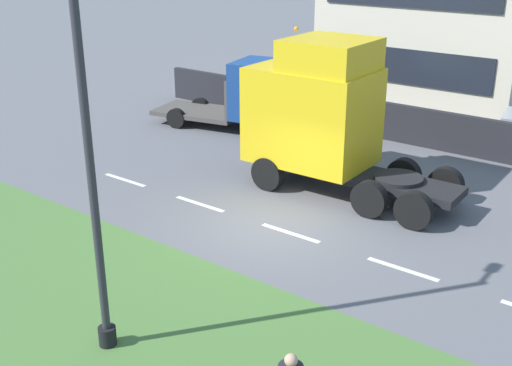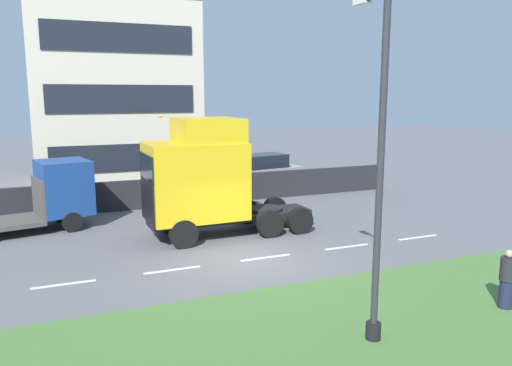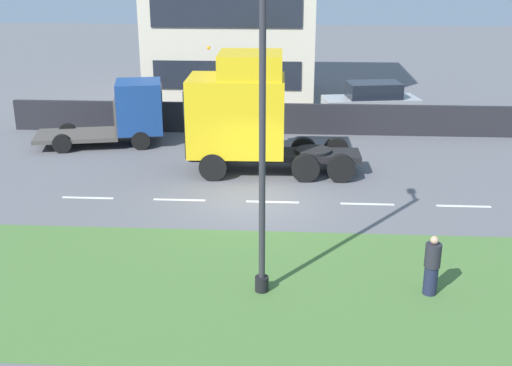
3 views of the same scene
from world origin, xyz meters
The scene contains 7 objects.
ground_plane centered at (0.00, 0.00, 0.00)m, with size 120.00×120.00×0.00m, color slate.
grass_verge centered at (-6.00, 0.00, 0.01)m, with size 7.00×44.00×0.01m.
lane_markings centered at (0.00, -0.70, 0.00)m, with size 0.16×14.60×0.00m.
boundary_wall centered at (9.00, 0.00, 0.71)m, with size 0.25×24.00×1.42m.
lorry_cab centered at (3.30, 0.53, 2.29)m, with size 2.76×6.62×4.71m.
flatbed_truck centered at (6.78, 5.84, 1.46)m, with size 3.21×5.83×2.79m.
lamp_post centered at (-6.10, -0.66, 3.47)m, with size 1.29×0.34×7.54m.
Camera 1 is at (-12.69, -9.18, 7.44)m, focal length 45.00 mm.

